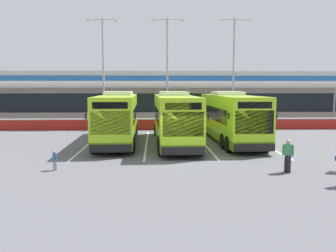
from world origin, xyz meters
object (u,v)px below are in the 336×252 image
object	(u,v)px
lamp_post_centre	(167,66)
pedestrian_near_bin	(288,155)
coach_bus_centre	(230,118)
coach_bus_leftmost	(118,118)
lamp_post_east	(234,66)
pedestrian_child	(55,160)
lamp_post_west	(103,66)
coach_bus_left_centre	(174,119)

from	to	relation	value
lamp_post_centre	pedestrian_near_bin	bearing A→B (deg)	-75.76
coach_bus_centre	coach_bus_leftmost	bearing A→B (deg)	179.90
coach_bus_leftmost	lamp_post_east	distance (m)	15.22
pedestrian_near_bin	pedestrian_child	bearing A→B (deg)	175.51
coach_bus_leftmost	lamp_post_west	size ratio (longest dim) A/B	1.11
lamp_post_west	pedestrian_near_bin	bearing A→B (deg)	-60.35
coach_bus_leftmost	coach_bus_centre	bearing A→B (deg)	-0.10
coach_bus_left_centre	pedestrian_near_bin	xyz separation A→B (m)	(4.95, -9.08, -0.91)
coach_bus_centre	pedestrian_near_bin	bearing A→B (deg)	-86.12
coach_bus_left_centre	lamp_post_west	world-z (taller)	lamp_post_west
lamp_post_centre	coach_bus_left_centre	bearing A→B (deg)	-89.40
pedestrian_near_bin	lamp_post_east	distance (m)	20.61
coach_bus_left_centre	pedestrian_near_bin	size ratio (longest dim) A/B	7.54
lamp_post_west	lamp_post_east	bearing A→B (deg)	-2.13
coach_bus_leftmost	lamp_post_east	world-z (taller)	lamp_post_east
coach_bus_leftmost	pedestrian_child	xyz separation A→B (m)	(-2.21, -9.16, -1.24)
coach_bus_left_centre	coach_bus_centre	xyz separation A→B (m)	(4.27, 0.96, 0.00)
coach_bus_left_centre	pedestrian_child	distance (m)	10.45
pedestrian_near_bin	lamp_post_centre	bearing A→B (deg)	104.24
pedestrian_near_bin	lamp_post_west	distance (m)	23.99
pedestrian_near_bin	lamp_post_west	world-z (taller)	lamp_post_west
coach_bus_leftmost	coach_bus_left_centre	world-z (taller)	same
pedestrian_child	lamp_post_centre	size ratio (longest dim) A/B	0.09
pedestrian_child	lamp_post_east	size ratio (longest dim) A/B	0.09
coach_bus_left_centre	lamp_post_west	size ratio (longest dim) A/B	1.11
pedestrian_child	lamp_post_east	xyz separation A→B (m)	(12.98, 18.93, 5.75)
coach_bus_leftmost	lamp_post_centre	distance (m)	11.61
lamp_post_west	lamp_post_centre	bearing A→B (deg)	-3.12
coach_bus_leftmost	coach_bus_left_centre	size ratio (longest dim) A/B	1.00
pedestrian_child	pedestrian_near_bin	world-z (taller)	pedestrian_near_bin
coach_bus_leftmost	lamp_post_centre	xyz separation A→B (m)	(4.04, 9.90, 4.50)
coach_bus_left_centre	lamp_post_centre	size ratio (longest dim) A/B	1.11
lamp_post_centre	lamp_post_east	distance (m)	6.73
coach_bus_centre	pedestrian_near_bin	world-z (taller)	coach_bus_centre
coach_bus_leftmost	pedestrian_near_bin	bearing A→B (deg)	-47.82
coach_bus_leftmost	pedestrian_child	distance (m)	9.51
lamp_post_west	coach_bus_leftmost	bearing A→B (deg)	-76.56
pedestrian_near_bin	lamp_post_centre	distance (m)	21.29
pedestrian_near_bin	lamp_post_east	world-z (taller)	lamp_post_east
lamp_post_west	lamp_post_centre	xyz separation A→B (m)	(6.50, -0.35, 0.00)
lamp_post_west	lamp_post_east	size ratio (longest dim) A/B	1.00
pedestrian_near_bin	coach_bus_leftmost	bearing A→B (deg)	132.18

